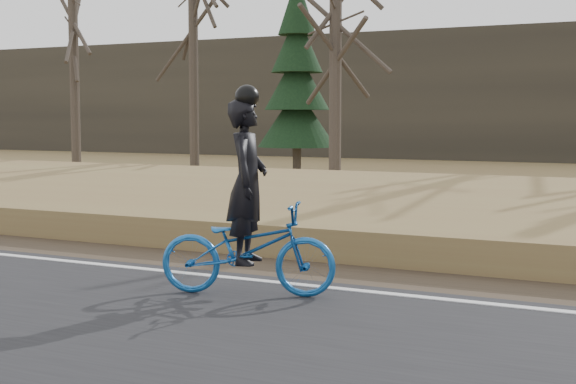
% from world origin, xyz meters
% --- Properties ---
extents(ground, '(120.00, 120.00, 0.00)m').
position_xyz_m(ground, '(0.00, 0.00, 0.00)').
color(ground, olive).
rests_on(ground, ground).
extents(edge_line, '(120.00, 0.12, 0.01)m').
position_xyz_m(edge_line, '(0.00, 0.20, 0.07)').
color(edge_line, silver).
rests_on(edge_line, road).
extents(shoulder, '(120.00, 1.60, 0.04)m').
position_xyz_m(shoulder, '(0.00, 1.20, 0.02)').
color(shoulder, '#473A2B').
rests_on(shoulder, ground).
extents(embankment, '(120.00, 5.00, 0.44)m').
position_xyz_m(embankment, '(0.00, 4.20, 0.22)').
color(embankment, olive).
rests_on(embankment, ground).
extents(ballast, '(120.00, 3.00, 0.45)m').
position_xyz_m(ballast, '(0.00, 8.00, 0.23)').
color(ballast, slate).
rests_on(ballast, ground).
extents(railroad, '(120.00, 2.40, 0.29)m').
position_xyz_m(railroad, '(0.00, 8.00, 0.53)').
color(railroad, black).
rests_on(railroad, ballast).
extents(treeline_backdrop, '(120.00, 4.00, 6.00)m').
position_xyz_m(treeline_backdrop, '(0.00, 30.00, 3.00)').
color(treeline_backdrop, '#383328').
rests_on(treeline_backdrop, ground).
extents(cyclist, '(2.03, 1.19, 2.27)m').
position_xyz_m(cyclist, '(3.85, -0.50, 0.78)').
color(cyclist, '#1756A0').
rests_on(cyclist, road).
extents(bare_tree_far_left, '(0.36, 0.36, 7.05)m').
position_xyz_m(bare_tree_far_left, '(-12.40, 15.57, 3.53)').
color(bare_tree_far_left, '#453C32').
rests_on(bare_tree_far_left, ground).
extents(bare_tree_left, '(0.36, 0.36, 9.18)m').
position_xyz_m(bare_tree_left, '(-8.25, 17.31, 4.59)').
color(bare_tree_left, '#453C32').
rests_on(bare_tree_left, ground).
extents(bare_tree_near_left, '(0.36, 0.36, 7.73)m').
position_xyz_m(bare_tree_near_left, '(-1.06, 13.67, 3.87)').
color(bare_tree_near_left, '#453C32').
rests_on(bare_tree_near_left, ground).
extents(conifer, '(2.60, 2.60, 6.60)m').
position_xyz_m(conifer, '(-3.37, 15.95, 3.13)').
color(conifer, '#453C32').
rests_on(conifer, ground).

